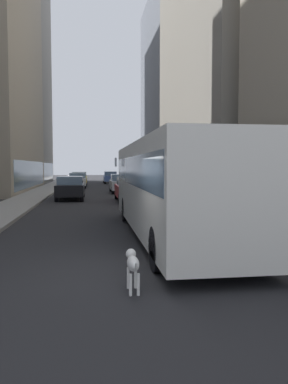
% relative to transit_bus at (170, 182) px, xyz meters
% --- Properties ---
extents(ground_plane, '(120.00, 120.00, 0.00)m').
position_rel_transit_bus_xyz_m(ground_plane, '(-1.20, 31.03, -1.78)').
color(ground_plane, '#232326').
extents(sidewalk_left, '(2.40, 110.00, 0.15)m').
position_rel_transit_bus_xyz_m(sidewalk_left, '(-6.90, 31.03, -1.70)').
color(sidewalk_left, gray).
rests_on(sidewalk_left, ground).
extents(sidewalk_right, '(2.40, 110.00, 0.15)m').
position_rel_transit_bus_xyz_m(sidewalk_right, '(4.50, 31.03, -1.70)').
color(sidewalk_right, '#ADA89E').
rests_on(sidewalk_right, ground).
extents(building_left_far, '(8.81, 14.98, 40.87)m').
position_rel_transit_bus_xyz_m(building_left_far, '(-13.10, 43.63, 18.65)').
color(building_left_far, gray).
rests_on(building_left_far, ground).
extents(building_right_mid, '(11.96, 19.28, 25.22)m').
position_rel_transit_bus_xyz_m(building_right_mid, '(10.70, 18.24, 10.83)').
color(building_right_mid, gray).
rests_on(building_right_mid, ground).
extents(building_right_far, '(9.62, 23.76, 26.86)m').
position_rel_transit_bus_xyz_m(building_right_far, '(10.70, 40.46, 11.64)').
color(building_right_far, slate).
rests_on(building_right_far, ground).
extents(transit_bus, '(2.78, 11.53, 3.05)m').
position_rel_transit_bus_xyz_m(transit_bus, '(0.00, 0.00, 0.00)').
color(transit_bus, silver).
rests_on(transit_bus, ground).
extents(car_white_van, '(1.77, 4.71, 1.62)m').
position_rel_transit_bus_xyz_m(car_white_van, '(-4.00, 28.88, -0.95)').
color(car_white_van, silver).
rests_on(car_white_van, ground).
extents(car_yellow_taxi, '(1.82, 3.90, 1.62)m').
position_rel_transit_bus_xyz_m(car_yellow_taxi, '(-4.00, 35.06, -0.96)').
color(car_yellow_taxi, yellow).
rests_on(car_yellow_taxi, ground).
extents(car_blue_hatchback, '(1.75, 4.66, 1.62)m').
position_rel_transit_bus_xyz_m(car_blue_hatchback, '(0.00, 39.43, -0.95)').
color(car_blue_hatchback, '#4C6BB7').
rests_on(car_blue_hatchback, ground).
extents(car_black_suv, '(1.85, 4.62, 1.62)m').
position_rel_transit_bus_xyz_m(car_black_suv, '(-4.00, 14.64, -0.95)').
color(car_black_suv, black).
rests_on(car_black_suv, ground).
extents(car_red_coupe, '(1.86, 4.39, 1.62)m').
position_rel_transit_bus_xyz_m(car_red_coupe, '(0.00, 12.49, -0.95)').
color(car_red_coupe, red).
rests_on(car_red_coupe, ground).
extents(car_silver_sedan, '(1.81, 4.36, 1.62)m').
position_rel_transit_bus_xyz_m(car_silver_sedan, '(0.00, 20.79, -0.95)').
color(car_silver_sedan, '#B7BABF').
rests_on(car_silver_sedan, ground).
extents(dalmatian_dog, '(0.22, 0.96, 0.72)m').
position_rel_transit_bus_xyz_m(dalmatian_dog, '(-1.83, -5.34, -1.26)').
color(dalmatian_dog, white).
rests_on(dalmatian_dog, ground).
extents(traffic_light_near, '(0.24, 0.41, 3.40)m').
position_rel_transit_bus_xyz_m(traffic_light_near, '(3.70, -0.30, 0.66)').
color(traffic_light_near, black).
rests_on(traffic_light_near, sidewalk_right).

